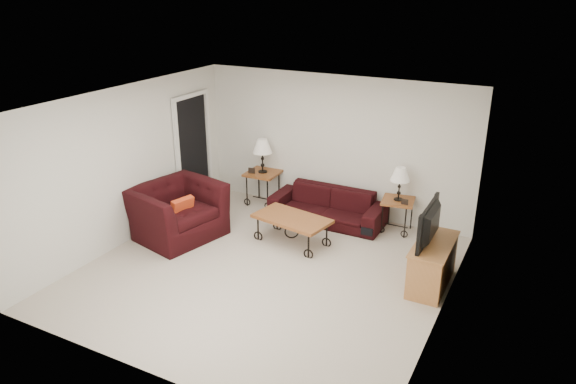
% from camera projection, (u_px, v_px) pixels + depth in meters
% --- Properties ---
extents(ground, '(5.00, 5.00, 0.00)m').
position_uv_depth(ground, '(266.00, 271.00, 7.87)').
color(ground, beige).
rests_on(ground, ground).
extents(wall_back, '(5.00, 0.02, 2.50)m').
position_uv_depth(wall_back, '(335.00, 146.00, 9.48)').
color(wall_back, silver).
rests_on(wall_back, ground).
extents(wall_front, '(5.00, 0.02, 2.50)m').
position_uv_depth(wall_front, '(141.00, 273.00, 5.35)').
color(wall_front, silver).
rests_on(wall_front, ground).
extents(wall_left, '(0.02, 5.00, 2.50)m').
position_uv_depth(wall_left, '(127.00, 165.00, 8.48)').
color(wall_left, silver).
rests_on(wall_left, ground).
extents(wall_right, '(0.02, 5.00, 2.50)m').
position_uv_depth(wall_right, '(448.00, 227.00, 6.35)').
color(wall_right, silver).
rests_on(wall_right, ground).
extents(ceiling, '(5.00, 5.00, 0.00)m').
position_uv_depth(ceiling, '(263.00, 102.00, 6.96)').
color(ceiling, white).
rests_on(ceiling, wall_back).
extents(doorway, '(0.08, 0.94, 2.04)m').
position_uv_depth(doorway, '(193.00, 152.00, 9.92)').
color(doorway, black).
rests_on(doorway, ground).
extents(sofa, '(2.00, 0.78, 0.58)m').
position_uv_depth(sofa, '(327.00, 206.00, 9.39)').
color(sofa, black).
rests_on(sofa, ground).
extents(side_table_left, '(0.60, 0.60, 0.64)m').
position_uv_depth(side_table_left, '(263.00, 188.00, 10.13)').
color(side_table_left, '#965126').
rests_on(side_table_left, ground).
extents(side_table_right, '(0.60, 0.60, 0.57)m').
position_uv_depth(side_table_right, '(397.00, 215.00, 9.03)').
color(side_table_right, '#965126').
rests_on(side_table_right, ground).
extents(lamp_left, '(0.37, 0.37, 0.64)m').
position_uv_depth(lamp_left, '(262.00, 156.00, 9.90)').
color(lamp_left, black).
rests_on(lamp_left, side_table_left).
extents(lamp_right, '(0.37, 0.37, 0.57)m').
position_uv_depth(lamp_right, '(400.00, 184.00, 8.82)').
color(lamp_right, black).
rests_on(lamp_right, side_table_right).
extents(photo_frame_left, '(0.13, 0.04, 0.11)m').
position_uv_depth(photo_frame_left, '(252.00, 171.00, 9.94)').
color(photo_frame_left, black).
rests_on(photo_frame_left, side_table_left).
extents(photo_frame_right, '(0.11, 0.02, 0.09)m').
position_uv_depth(photo_frame_right, '(405.00, 202.00, 8.72)').
color(photo_frame_right, black).
rests_on(photo_frame_right, side_table_right).
extents(coffee_table, '(1.31, 0.86, 0.45)m').
position_uv_depth(coffee_table, '(292.00, 230.00, 8.64)').
color(coffee_table, '#965126').
rests_on(coffee_table, ground).
extents(armchair, '(1.47, 1.60, 0.88)m').
position_uv_depth(armchair, '(177.00, 211.00, 8.80)').
color(armchair, black).
rests_on(armchair, ground).
extents(throw_pillow, '(0.20, 0.41, 0.40)m').
position_uv_depth(throw_pillow, '(182.00, 210.00, 8.67)').
color(throw_pillow, '#DC471C').
rests_on(throw_pillow, armchair).
extents(tv_stand, '(0.45, 1.08, 0.65)m').
position_uv_depth(tv_stand, '(432.00, 264.00, 7.40)').
color(tv_stand, '#C07F47').
rests_on(tv_stand, ground).
extents(television, '(0.13, 0.97, 0.56)m').
position_uv_depth(television, '(435.00, 224.00, 7.19)').
color(television, black).
rests_on(television, tv_stand).
extents(backpack, '(0.32, 0.25, 0.39)m').
position_uv_depth(backpack, '(369.00, 227.00, 8.82)').
color(backpack, black).
rests_on(backpack, ground).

